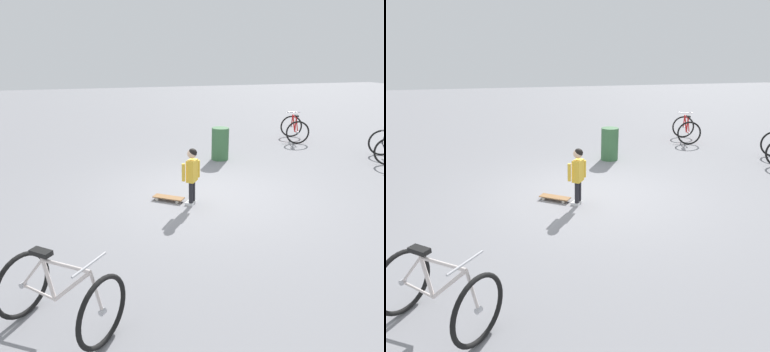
% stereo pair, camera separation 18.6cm
% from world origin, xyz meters
% --- Properties ---
extents(ground_plane, '(50.00, 50.00, 0.00)m').
position_xyz_m(ground_plane, '(0.00, 0.00, 0.00)').
color(ground_plane, gray).
extents(child_person, '(0.28, 0.38, 1.06)m').
position_xyz_m(child_person, '(0.41, -0.37, 0.66)').
color(child_person, black).
rests_on(child_person, ground).
extents(skateboard, '(0.50, 0.59, 0.07)m').
position_xyz_m(skateboard, '(0.11, -0.74, 0.06)').
color(skateboard, olive).
rests_on(skateboard, ground).
extents(bicycle_mid, '(1.25, 1.03, 0.85)m').
position_xyz_m(bicycle_mid, '(-3.86, 4.23, 0.38)').
color(bicycle_mid, black).
rests_on(bicycle_mid, ground).
extents(bicycle_far, '(1.23, 1.27, 0.85)m').
position_xyz_m(bicycle_far, '(3.18, -2.50, 0.38)').
color(bicycle_far, black).
rests_on(bicycle_far, ground).
extents(trash_bin, '(0.45, 0.45, 0.84)m').
position_xyz_m(trash_bin, '(-2.36, 1.17, 0.42)').
color(trash_bin, '#38663D').
rests_on(trash_bin, ground).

